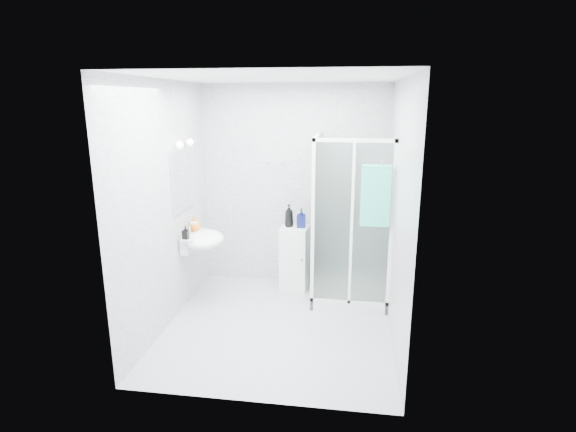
% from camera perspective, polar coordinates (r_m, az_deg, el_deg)
% --- Properties ---
extents(room, '(2.40, 2.60, 2.60)m').
position_cam_1_polar(room, '(4.59, -1.24, 0.75)').
color(room, silver).
rests_on(room, ground).
extents(shower_enclosure, '(0.90, 0.95, 2.00)m').
position_cam_1_polar(shower_enclosure, '(5.52, 7.04, -6.23)').
color(shower_enclosure, white).
rests_on(shower_enclosure, ground).
extents(wall_basin, '(0.46, 0.56, 0.35)m').
position_cam_1_polar(wall_basin, '(5.38, -10.85, -2.99)').
color(wall_basin, white).
rests_on(wall_basin, ground).
extents(mirror, '(0.02, 0.60, 0.70)m').
position_cam_1_polar(mirror, '(5.29, -13.25, 4.42)').
color(mirror, white).
rests_on(mirror, room).
extents(vanity_lights, '(0.10, 0.40, 0.08)m').
position_cam_1_polar(vanity_lights, '(5.21, -13.01, 8.96)').
color(vanity_lights, silver).
rests_on(vanity_lights, room).
extents(wall_hooks, '(0.23, 0.06, 0.03)m').
position_cam_1_polar(wall_hooks, '(5.79, -1.68, 6.85)').
color(wall_hooks, silver).
rests_on(wall_hooks, room).
extents(storage_cabinet, '(0.37, 0.38, 0.83)m').
position_cam_1_polar(storage_cabinet, '(5.82, 0.86, -5.34)').
color(storage_cabinet, white).
rests_on(storage_cabinet, ground).
extents(hand_towel, '(0.32, 0.05, 0.67)m').
position_cam_1_polar(hand_towel, '(4.87, 11.08, 2.69)').
color(hand_towel, '#32BFA0').
rests_on(hand_towel, shower_enclosure).
extents(shampoo_bottle_a, '(0.14, 0.14, 0.29)m').
position_cam_1_polar(shampoo_bottle_a, '(5.68, 0.13, 0.06)').
color(shampoo_bottle_a, black).
rests_on(shampoo_bottle_a, storage_cabinet).
extents(shampoo_bottle_b, '(0.11, 0.12, 0.24)m').
position_cam_1_polar(shampoo_bottle_b, '(5.66, 1.69, -0.27)').
color(shampoo_bottle_b, '#0C1249').
rests_on(shampoo_bottle_b, storage_cabinet).
extents(soap_dispenser_orange, '(0.15, 0.15, 0.18)m').
position_cam_1_polar(soap_dispenser_orange, '(5.48, -11.77, -1.00)').
color(soap_dispenser_orange, orange).
rests_on(soap_dispenser_orange, wall_basin).
extents(soap_dispenser_black, '(0.07, 0.07, 0.15)m').
position_cam_1_polar(soap_dispenser_black, '(5.21, -12.88, -2.06)').
color(soap_dispenser_black, black).
rests_on(soap_dispenser_black, wall_basin).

